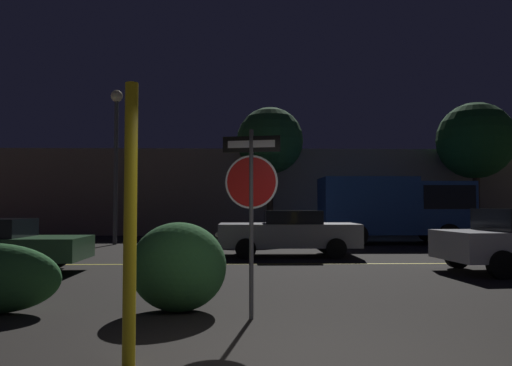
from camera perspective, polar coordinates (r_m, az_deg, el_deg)
The scene contains 10 objects.
road_center_stripe at distance 13.27m, azimuth 1.64°, elevation -9.23°, with size 35.76×0.12×0.01m, color gold.
stop_sign at distance 6.81m, azimuth -0.53°, elevation -0.43°, with size 0.79×0.20×2.57m.
yellow_pole_left at distance 4.94m, azimuth -14.19°, elevation -4.47°, with size 0.13×0.13×2.72m, color yellow.
hedge_bush_1 at distance 7.40m, azimuth -8.85°, elevation -9.44°, with size 1.38×1.11×1.29m, color #2D6633.
passing_car_2 at distance 15.37m, azimuth 3.77°, elevation -5.66°, with size 4.31×2.01×1.39m.
delivery_truck at distance 21.17m, azimuth 15.87°, elevation -2.54°, with size 5.97×2.53×2.68m.
street_lamp at distance 20.83m, azimuth -15.70°, elevation 4.77°, with size 0.48×0.48×6.20m.
tree_0 at distance 26.06m, azimuth 1.61°, elevation 4.80°, with size 3.46×3.46×6.67m.
tree_1 at distance 27.38m, azimuth 23.78°, elevation 4.42°, with size 3.81×3.81×6.72m.
building_backdrop at distance 28.28m, azimuth 0.37°, elevation -1.16°, with size 29.60×4.73×4.52m, color #7A6B5B.
Camera 1 is at (-0.69, -4.61, 1.52)m, focal length 35.00 mm.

